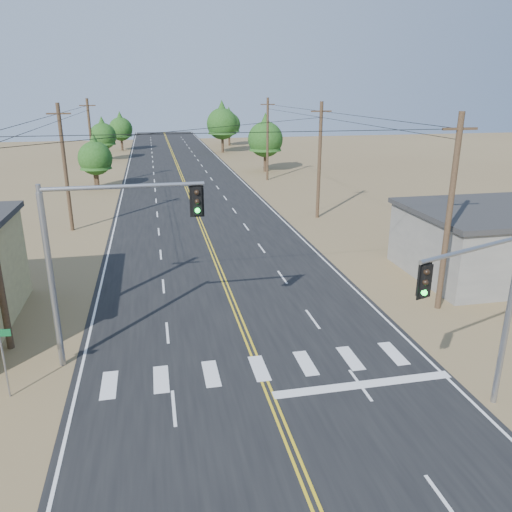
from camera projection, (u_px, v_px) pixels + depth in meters
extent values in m
cube|color=black|center=(203.00, 229.00, 41.02)|extent=(15.00, 200.00, 0.02)
cylinder|color=#4C3826|center=(65.00, 169.00, 39.26)|extent=(0.30, 0.30, 10.00)
cube|color=#4C3826|center=(59.00, 114.00, 37.92)|extent=(1.80, 0.12, 0.12)
cylinder|color=#4C3826|center=(91.00, 143.00, 57.82)|extent=(0.30, 0.30, 10.00)
cube|color=#4C3826|center=(87.00, 106.00, 56.48)|extent=(1.80, 0.12, 0.12)
cylinder|color=#4C3826|center=(449.00, 216.00, 24.76)|extent=(0.30, 0.30, 10.00)
cube|color=#4C3826|center=(460.00, 129.00, 23.42)|extent=(1.80, 0.12, 0.12)
cylinder|color=#4C3826|center=(319.00, 161.00, 43.32)|extent=(0.30, 0.30, 10.00)
cube|color=#4C3826|center=(321.00, 111.00, 41.99)|extent=(1.80, 0.12, 0.12)
cylinder|color=#4C3826|center=(268.00, 140.00, 61.88)|extent=(0.30, 0.30, 10.00)
cube|color=#4C3826|center=(268.00, 104.00, 60.55)|extent=(1.80, 0.12, 0.12)
cylinder|color=gray|center=(52.00, 284.00, 19.75)|extent=(0.25, 0.25, 7.31)
cylinder|color=gray|center=(39.00, 193.00, 18.59)|extent=(0.19, 0.19, 0.63)
cylinder|color=gray|center=(124.00, 186.00, 19.18)|extent=(6.18, 0.23, 0.17)
cube|color=black|center=(197.00, 201.00, 19.97)|extent=(0.37, 0.32, 1.15)
sphere|color=black|center=(197.00, 192.00, 19.67)|extent=(0.21, 0.21, 0.21)
sphere|color=black|center=(197.00, 202.00, 19.79)|extent=(0.21, 0.21, 0.21)
sphere|color=#0CE533|center=(198.00, 211.00, 19.91)|extent=(0.21, 0.21, 0.21)
cylinder|color=gray|center=(507.00, 325.00, 17.44)|extent=(0.22, 0.22, 6.28)
cylinder|color=gray|center=(475.00, 248.00, 15.17)|extent=(4.69, 1.84, 0.14)
cube|color=black|center=(424.00, 280.00, 14.25)|extent=(0.39, 0.36, 0.99)
sphere|color=black|center=(427.00, 272.00, 14.00)|extent=(0.18, 0.18, 0.18)
sphere|color=black|center=(425.00, 282.00, 14.10)|extent=(0.18, 0.18, 0.18)
sphere|color=#0CE533|center=(424.00, 293.00, 14.20)|extent=(0.18, 0.18, 0.18)
cylinder|color=gray|center=(4.00, 364.00, 18.31)|extent=(0.07, 0.07, 2.76)
cylinder|color=#3F2D1E|center=(97.00, 179.00, 57.42)|extent=(0.39, 0.39, 2.29)
cone|color=#1D4513|center=(94.00, 151.00, 56.41)|extent=(3.56, 3.56, 4.07)
sphere|color=#1D4513|center=(95.00, 158.00, 56.67)|extent=(3.81, 3.81, 3.81)
cylinder|color=#3F2D1E|center=(104.00, 152.00, 80.53)|extent=(0.40, 0.40, 2.50)
cone|color=#1D4513|center=(102.00, 130.00, 79.43)|extent=(3.89, 3.89, 4.44)
sphere|color=#1D4513|center=(103.00, 136.00, 79.72)|extent=(4.17, 4.17, 4.17)
cylinder|color=#3F2D1E|center=(122.00, 143.00, 93.41)|extent=(0.43, 0.43, 2.57)
cone|color=#1D4513|center=(120.00, 124.00, 92.28)|extent=(3.99, 3.99, 4.56)
sphere|color=#1D4513|center=(121.00, 129.00, 92.57)|extent=(4.28, 4.28, 4.28)
cylinder|color=#3F2D1E|center=(265.00, 161.00, 69.48)|extent=(0.46, 0.46, 2.88)
cone|color=#1D4513|center=(265.00, 132.00, 68.21)|extent=(4.48, 4.48, 5.12)
sphere|color=#1D4513|center=(265.00, 139.00, 68.54)|extent=(4.80, 4.80, 4.80)
cylinder|color=#3F2D1E|center=(223.00, 143.00, 90.37)|extent=(0.46, 0.46, 3.31)
cone|color=#1D4513|center=(222.00, 117.00, 88.91)|extent=(5.15, 5.15, 5.88)
sphere|color=#1D4513|center=(222.00, 124.00, 89.29)|extent=(5.51, 5.51, 5.51)
cylinder|color=#3F2D1E|center=(229.00, 139.00, 101.58)|extent=(0.42, 0.42, 2.74)
cone|color=#1D4513|center=(229.00, 119.00, 100.37)|extent=(4.27, 4.27, 4.88)
sphere|color=#1D4513|center=(229.00, 124.00, 100.68)|extent=(4.57, 4.57, 4.57)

